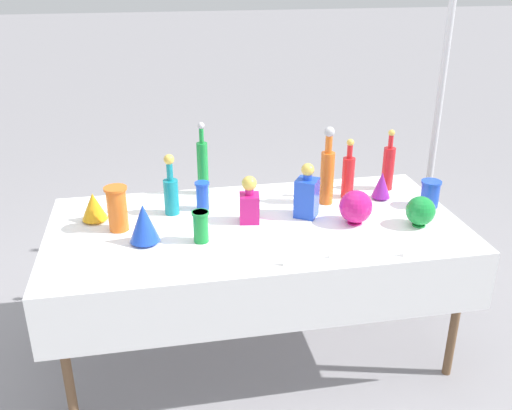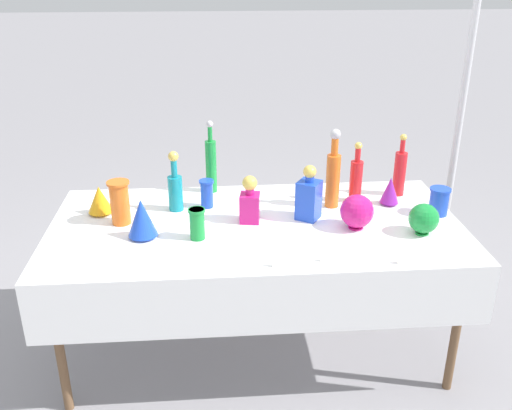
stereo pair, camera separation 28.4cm
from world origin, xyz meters
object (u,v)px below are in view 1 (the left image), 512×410
square_decanter_0 (307,194)px  cardboard_box_behind_left (194,229)px  tall_bottle_4 (348,174)px  fluted_vase_0 (382,185)px  tall_bottle_1 (203,165)px  square_decanter_1 (249,202)px  slender_vase_1 (202,195)px  fluted_vase_2 (144,223)px  tall_bottle_3 (388,166)px  round_bowl_1 (421,211)px  slender_vase_2 (201,225)px  cardboard_box_behind_right (303,226)px  tall_bottle_2 (171,191)px  tall_bottle_0 (327,172)px  slender_vase_3 (117,207)px  fluted_vase_1 (94,206)px  slender_vase_0 (430,193)px  canopy_pole (438,115)px  round_bowl_0 (356,207)px

square_decanter_0 → cardboard_box_behind_left: (-0.50, 1.16, -0.72)m
tall_bottle_4 → fluted_vase_0: (0.18, -0.06, -0.05)m
tall_bottle_1 → square_decanter_1: size_ratio=1.69×
slender_vase_1 → tall_bottle_4: bearing=1.2°
tall_bottle_1 → fluted_vase_2: tall_bottle_1 is taller
tall_bottle_3 → round_bowl_1: 0.50m
square_decanter_0 → slender_vase_2: size_ratio=1.88×
fluted_vase_0 → cardboard_box_behind_right: size_ratio=0.35×
tall_bottle_2 → slender_vase_2: (0.12, -0.34, -0.04)m
tall_bottle_0 → slender_vase_3: (-1.10, -0.13, -0.06)m
fluted_vase_1 → tall_bottle_4: bearing=2.4°
slender_vase_0 → slender_vase_2: size_ratio=0.94×
tall_bottle_3 → fluted_vase_2: 1.44m
tall_bottle_3 → slender_vase_3: (-1.50, -0.26, -0.02)m
fluted_vase_0 → fluted_vase_1: fluted_vase_0 is taller
tall_bottle_0 → fluted_vase_0: 0.33m
slender_vase_3 → fluted_vase_0: 1.42m
round_bowl_1 → canopy_pole: bearing=60.1°
slender_vase_1 → slender_vase_2: (-0.05, -0.37, -0.00)m
tall_bottle_3 → round_bowl_1: tall_bottle_3 is taller
tall_bottle_0 → square_decanter_1: size_ratio=1.75×
tall_bottle_1 → cardboard_box_behind_right: 1.26m
tall_bottle_2 → round_bowl_1: size_ratio=2.10×
cardboard_box_behind_left → fluted_vase_1: bearing=-119.2°
tall_bottle_3 → cardboard_box_behind_left: bearing=140.2°
square_decanter_1 → canopy_pole: size_ratio=0.09×
cardboard_box_behind_left → canopy_pole: 1.85m
round_bowl_1 → slender_vase_0: bearing=53.6°
tall_bottle_3 → cardboard_box_behind_left: size_ratio=0.83×
tall_bottle_1 → slender_vase_0: bearing=-19.1°
tall_bottle_1 → slender_vase_3: (-0.46, -0.39, -0.05)m
tall_bottle_2 → tall_bottle_4: 0.97m
tall_bottle_1 → canopy_pole: size_ratio=0.16×
slender_vase_2 → fluted_vase_0: size_ratio=0.99×
tall_bottle_2 → slender_vase_1: (0.16, 0.02, -0.04)m
square_decanter_0 → round_bowl_0: 0.26m
tall_bottle_0 → slender_vase_0: (0.53, -0.15, -0.10)m
tall_bottle_4 → square_decanter_0: size_ratio=1.17×
fluted_vase_2 → round_bowl_0: fluted_vase_2 is taller
fluted_vase_0 → cardboard_box_behind_left: fluted_vase_0 is taller
tall_bottle_1 → slender_vase_3: bearing=-139.7°
tall_bottle_4 → slender_vase_3: 1.25m
slender_vase_1 → slender_vase_3: 0.46m
tall_bottle_4 → fluted_vase_2: bearing=-162.6°
slender_vase_0 → tall_bottle_0: bearing=164.6°
square_decanter_1 → round_bowl_0: size_ratio=1.41×
tall_bottle_1 → tall_bottle_4: 0.81m
canopy_pole → square_decanter_1: bearing=-152.8°
square_decanter_1 → tall_bottle_3: bearing=18.4°
tall_bottle_3 → square_decanter_0: 0.62m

